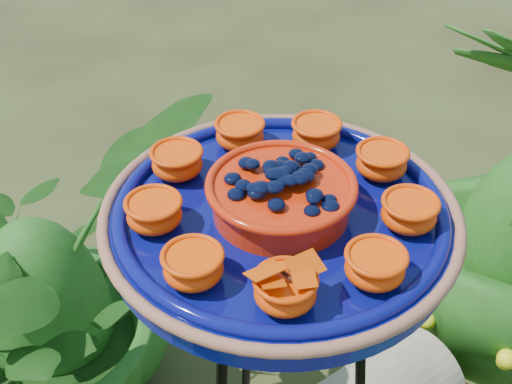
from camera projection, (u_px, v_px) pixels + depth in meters
feeder_dish at (281, 213)px, 0.89m from camera, size 0.50×0.50×0.10m
shrub_back_left at (40, 291)px, 1.48m from camera, size 0.92×0.94×0.79m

